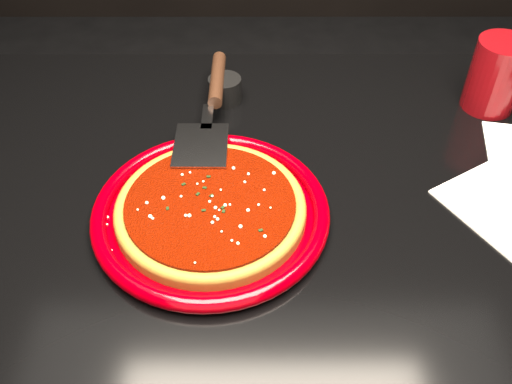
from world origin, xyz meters
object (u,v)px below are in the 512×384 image
(table, at_px, (283,351))
(plate, at_px, (211,212))
(ramekin, at_px, (225,90))
(cup, at_px, (496,75))
(pizza_server, at_px, (211,107))

(table, height_order, plate, plate)
(table, bearing_deg, ramekin, 111.77)
(table, bearing_deg, cup, 35.50)
(table, xyz_separation_m, pizza_server, (-0.12, 0.18, 0.42))
(pizza_server, distance_m, cup, 0.46)
(table, relative_size, pizza_server, 3.64)
(pizza_server, relative_size, ramekin, 6.03)
(table, relative_size, cup, 10.18)
(plate, distance_m, cup, 0.51)
(pizza_server, bearing_deg, cup, 7.95)
(cup, bearing_deg, table, -144.50)
(table, distance_m, plate, 0.40)
(pizza_server, relative_size, cup, 2.80)
(ramekin, bearing_deg, table, -68.23)
(plate, distance_m, pizza_server, 0.20)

